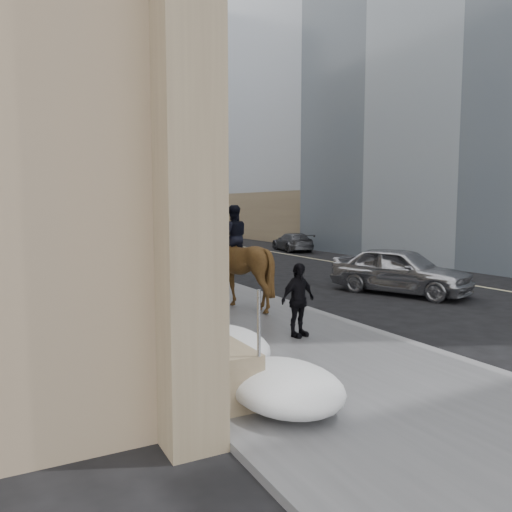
{
  "coord_description": "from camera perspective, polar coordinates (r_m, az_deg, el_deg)",
  "views": [
    {
      "loc": [
        -4.83,
        -7.74,
        2.91
      ],
      "look_at": [
        0.65,
        2.8,
        1.7
      ],
      "focal_mm": 35.0,
      "sensor_mm": 36.0,
      "label": 1
    }
  ],
  "objects": [
    {
      "name": "ground",
      "position": [
        9.57,
        4.36,
        -11.89
      ],
      "size": [
        140.0,
        140.0,
        0.0
      ],
      "primitive_type": "plane",
      "color": "black",
      "rests_on": "ground"
    },
    {
      "name": "sidewalk",
      "position": [
        18.6,
        -12.13,
        -3.13
      ],
      "size": [
        5.0,
        80.0,
        0.12
      ],
      "primitive_type": "cube",
      "color": "#535356",
      "rests_on": "ground"
    },
    {
      "name": "curb",
      "position": [
        19.45,
        -4.66,
        -2.64
      ],
      "size": [
        0.24,
        80.0,
        0.12
      ],
      "primitive_type": "cube",
      "color": "slate",
      "rests_on": "ground"
    },
    {
      "name": "lane_line",
      "position": [
        23.62,
        13.25,
        -1.41
      ],
      "size": [
        0.15,
        70.0,
        0.01
      ],
      "primitive_type": "cube",
      "color": "#BFB78C",
      "rests_on": "ground"
    },
    {
      "name": "far_podium",
      "position": [
        26.99,
        21.44,
        3.47
      ],
      "size": [
        2.0,
        80.0,
        4.0
      ],
      "primitive_type": "cube",
      "color": "#847155",
      "rests_on": "ground"
    },
    {
      "name": "bg_building_mid",
      "position": [
        69.21,
        -20.48,
        14.66
      ],
      "size": [
        30.0,
        12.0,
        28.0
      ],
      "primitive_type": "cube",
      "color": "slate",
      "rests_on": "ground"
    },
    {
      "name": "streetlight_mid",
      "position": [
        23.08,
        -8.39,
        9.9
      ],
      "size": [
        1.71,
        0.24,
        8.0
      ],
      "color": "#2D2D30",
      "rests_on": "ground"
    },
    {
      "name": "streetlight_far",
      "position": [
        42.45,
        -17.36,
        7.8
      ],
      "size": [
        1.71,
        0.24,
        8.0
      ],
      "color": "#2D2D30",
      "rests_on": "ground"
    },
    {
      "name": "traffic_signal",
      "position": [
        30.55,
        -14.54,
        7.67
      ],
      "size": [
        4.1,
        0.22,
        6.0
      ],
      "color": "#2D2D30",
      "rests_on": "ground"
    },
    {
      "name": "snow_bank",
      "position": [
        16.39,
        -15.19,
        -2.95
      ],
      "size": [
        1.7,
        18.1,
        0.76
      ],
      "color": "white",
      "rests_on": "sidewalk"
    },
    {
      "name": "mounted_horse_left",
      "position": [
        10.03,
        -6.63,
        -3.66
      ],
      "size": [
        1.59,
        2.75,
        2.75
      ],
      "rotation": [
        0.0,
        0.0,
        3.31
      ],
      "color": "#572F1A",
      "rests_on": "sidewalk"
    },
    {
      "name": "mounted_horse_right",
      "position": [
        13.56,
        -2.48,
        -0.82
      ],
      "size": [
        2.39,
        2.54,
        2.8
      ],
      "rotation": [
        0.0,
        0.0,
        2.84
      ],
      "color": "#422B12",
      "rests_on": "sidewalk"
    },
    {
      "name": "pedestrian",
      "position": [
        10.65,
        4.82,
        -5.02
      ],
      "size": [
        0.99,
        0.6,
        1.58
      ],
      "primitive_type": "imported",
      "rotation": [
        0.0,
        0.0,
        0.24
      ],
      "color": "black",
      "rests_on": "sidewalk"
    },
    {
      "name": "car_silver",
      "position": [
        17.12,
        16.19,
        -1.58
      ],
      "size": [
        3.46,
        4.91,
        1.55
      ],
      "primitive_type": "imported",
      "rotation": [
        0.0,
        0.0,
        0.4
      ],
      "color": "#A4A5AC",
      "rests_on": "ground"
    },
    {
      "name": "car_grey",
      "position": [
        32.03,
        4.18,
        1.63
      ],
      "size": [
        2.3,
        4.25,
        1.17
      ],
      "primitive_type": "imported",
      "rotation": [
        0.0,
        0.0,
        2.97
      ],
      "color": "#525359",
      "rests_on": "ground"
    }
  ]
}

